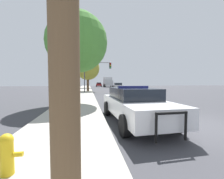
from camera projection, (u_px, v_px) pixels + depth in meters
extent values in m
plane|color=#3D3D42|center=(199.00, 125.00, 5.92)|extent=(110.00, 110.00, 0.00)
cube|color=#ADA89E|center=(65.00, 131.00, 5.10)|extent=(3.00, 110.00, 0.13)
cube|color=white|center=(135.00, 106.00, 6.37)|extent=(2.12, 5.05, 0.64)
cube|color=black|center=(133.00, 93.00, 6.58)|extent=(1.74, 2.66, 0.46)
cylinder|color=black|center=(177.00, 122.00, 5.07)|extent=(0.28, 0.73, 0.72)
cylinder|color=black|center=(125.00, 126.00, 4.69)|extent=(0.28, 0.73, 0.72)
cylinder|color=black|center=(141.00, 107.00, 8.08)|extent=(0.28, 0.73, 0.72)
cylinder|color=black|center=(107.00, 108.00, 7.70)|extent=(0.28, 0.73, 0.72)
cylinder|color=black|center=(186.00, 126.00, 3.92)|extent=(0.07, 0.07, 0.77)
cylinder|color=black|center=(156.00, 128.00, 3.74)|extent=(0.07, 0.07, 0.77)
cylinder|color=black|center=(172.00, 113.00, 3.81)|extent=(0.89, 0.11, 0.07)
cube|color=navy|center=(133.00, 87.00, 6.57)|extent=(1.36, 0.27, 0.09)
cube|color=navy|center=(155.00, 105.00, 6.56)|extent=(0.18, 3.57, 0.18)
cylinder|color=gold|center=(7.00, 158.00, 2.57)|extent=(0.21, 0.21, 0.58)
sphere|color=gold|center=(6.00, 140.00, 2.56)|extent=(0.23, 0.23, 0.23)
cylinder|color=gold|center=(18.00, 154.00, 2.60)|extent=(0.15, 0.09, 0.09)
cylinder|color=#424247|center=(84.00, 77.00, 22.78)|extent=(0.16, 0.16, 4.70)
cylinder|color=#424247|center=(97.00, 62.00, 22.98)|extent=(3.97, 0.11, 0.11)
cube|color=black|center=(110.00, 66.00, 23.31)|extent=(0.30, 0.24, 0.90)
sphere|color=red|center=(110.00, 64.00, 23.17)|extent=(0.20, 0.20, 0.20)
sphere|color=orange|center=(110.00, 65.00, 23.19)|extent=(0.20, 0.20, 0.20)
sphere|color=green|center=(110.00, 67.00, 23.20)|extent=(0.20, 0.20, 0.20)
cube|color=#B7B7BC|center=(118.00, 86.00, 33.96)|extent=(2.13, 4.73, 0.60)
cube|color=black|center=(118.00, 84.00, 34.16)|extent=(1.72, 2.51, 0.50)
cylinder|color=black|center=(123.00, 88.00, 32.63)|extent=(0.29, 0.70, 0.68)
cylinder|color=black|center=(115.00, 88.00, 32.48)|extent=(0.29, 0.70, 0.68)
cylinder|color=black|center=(121.00, 87.00, 35.48)|extent=(0.29, 0.70, 0.68)
cylinder|color=black|center=(114.00, 87.00, 35.32)|extent=(0.29, 0.70, 0.68)
cube|color=maroon|center=(99.00, 85.00, 50.53)|extent=(1.84, 4.37, 0.68)
cube|color=black|center=(99.00, 83.00, 50.29)|extent=(1.52, 2.30, 0.40)
cylinder|color=black|center=(96.00, 86.00, 51.77)|extent=(0.27, 0.69, 0.68)
cylinder|color=black|center=(101.00, 86.00, 51.97)|extent=(0.27, 0.69, 0.68)
cylinder|color=black|center=(96.00, 86.00, 49.12)|extent=(0.27, 0.69, 0.68)
cylinder|color=black|center=(101.00, 86.00, 49.32)|extent=(0.27, 0.69, 0.68)
cube|color=#B7B7BC|center=(109.00, 83.00, 46.31)|extent=(2.47, 1.84, 1.57)
cube|color=#B2B2B7|center=(108.00, 81.00, 49.50)|extent=(2.49, 4.71, 2.66)
cylinder|color=black|center=(113.00, 86.00, 46.72)|extent=(0.29, 0.97, 0.97)
cylinder|color=black|center=(105.00, 86.00, 46.35)|extent=(0.29, 0.97, 0.97)
cylinder|color=black|center=(111.00, 85.00, 50.62)|extent=(0.29, 0.97, 0.97)
cylinder|color=black|center=(104.00, 85.00, 50.25)|extent=(0.29, 0.97, 0.97)
cylinder|color=brown|center=(77.00, 81.00, 11.19)|extent=(0.33, 0.33, 3.27)
sphere|color=#4C8E38|center=(77.00, 42.00, 11.04)|extent=(4.50, 4.50, 4.50)
cylinder|color=brown|center=(88.00, 83.00, 25.25)|extent=(0.41, 0.41, 2.75)
sphere|color=#999933|center=(88.00, 68.00, 25.12)|extent=(3.93, 3.93, 3.93)
cylinder|color=brown|center=(88.00, 80.00, 38.58)|extent=(0.29, 0.29, 3.89)
sphere|color=#387A33|center=(88.00, 68.00, 38.42)|extent=(4.25, 4.25, 4.25)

